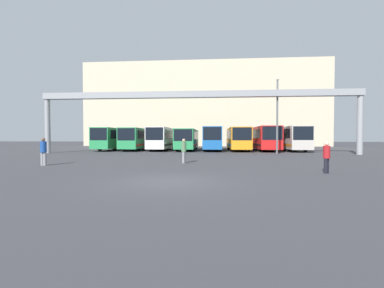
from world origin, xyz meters
TOP-DOWN VIEW (x-y plane):
  - ground_plane at (0.00, 0.00)m, footprint 200.00×200.00m
  - building_backdrop at (0.00, 48.91)m, footprint 52.10×12.00m
  - overhead_gantry at (0.00, 18.19)m, footprint 35.65×0.80m
  - bus_slot_0 at (-12.57, 27.00)m, footprint 2.47×12.43m
  - bus_slot_1 at (-8.98, 26.33)m, footprint 2.48×11.09m
  - bus_slot_2 at (-5.39, 26.30)m, footprint 2.46×11.03m
  - bus_slot_3 at (-1.80, 26.40)m, footprint 2.55×11.23m
  - bus_slot_4 at (1.80, 25.79)m, footprint 2.44×10.01m
  - bus_slot_5 at (5.39, 26.11)m, footprint 2.57×10.64m
  - bus_slot_6 at (8.98, 26.57)m, footprint 2.63×11.58m
  - bus_slot_7 at (12.57, 26.44)m, footprint 2.60×11.31m
  - pedestrian_mid_left at (-9.24, 5.41)m, footprint 0.38×0.38m
  - pedestrian_mid_right at (-0.23, 7.69)m, footprint 0.36×0.36m
  - pedestrian_near_center at (7.68, 3.11)m, footprint 0.34×0.34m
  - lamp_post at (8.94, 18.41)m, footprint 0.36×0.36m

SIDE VIEW (x-z plane):
  - ground_plane at x=0.00m, z-range 0.00..0.00m
  - pedestrian_near_center at x=7.68m, z-range 0.05..1.68m
  - pedestrian_mid_right at x=-0.23m, z-range 0.05..1.81m
  - pedestrian_mid_left at x=-9.24m, z-range 0.06..1.89m
  - bus_slot_3 at x=-1.80m, z-range 0.23..3.20m
  - bus_slot_1 at x=-8.98m, z-range 0.24..3.35m
  - bus_slot_0 at x=-12.57m, z-range 0.24..3.39m
  - bus_slot_5 at x=5.39m, z-range 0.24..3.41m
  - bus_slot_2 at x=-5.39m, z-range 0.24..3.44m
  - bus_slot_4 at x=1.80m, z-range 0.24..3.47m
  - bus_slot_7 at x=12.57m, z-range 0.25..3.51m
  - bus_slot_6 at x=8.98m, z-range 0.25..3.53m
  - lamp_post at x=8.94m, z-range 0.36..8.82m
  - overhead_gantry at x=0.00m, z-range 2.50..9.50m
  - building_backdrop at x=0.00m, z-range 0.00..17.99m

